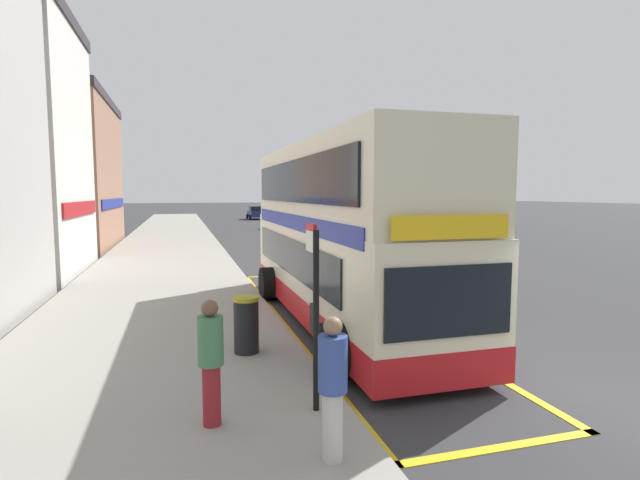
{
  "coord_description": "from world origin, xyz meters",
  "views": [
    {
      "loc": [
        -6.29,
        -5.03,
        3.22
      ],
      "look_at": [
        -2.55,
        7.97,
        1.91
      ],
      "focal_mm": 27.3,
      "sensor_mm": 36.0,
      "label": 1
    }
  ],
  "objects_px": {
    "parked_car_navy_across": "(256,213)",
    "pedestrian_further_back": "(211,358)",
    "pedestrian_waiting_near_sign": "(333,383)",
    "double_decker_bus": "(341,240)",
    "bus_stop_sign": "(315,301)",
    "parked_car_teal_distant": "(282,220)",
    "litter_bin": "(246,324)"
  },
  "relations": [
    {
      "from": "parked_car_navy_across",
      "to": "parked_car_teal_distant",
      "type": "bearing_deg",
      "value": -93.31
    },
    {
      "from": "pedestrian_further_back",
      "to": "double_decker_bus",
      "type": "bearing_deg",
      "value": 55.49
    },
    {
      "from": "bus_stop_sign",
      "to": "parked_car_teal_distant",
      "type": "height_order",
      "value": "bus_stop_sign"
    },
    {
      "from": "double_decker_bus",
      "to": "bus_stop_sign",
      "type": "xyz_separation_m",
      "value": [
        -2.05,
        -4.97,
        -0.36
      ]
    },
    {
      "from": "double_decker_bus",
      "to": "parked_car_teal_distant",
      "type": "height_order",
      "value": "double_decker_bus"
    },
    {
      "from": "parked_car_teal_distant",
      "to": "litter_bin",
      "type": "xyz_separation_m",
      "value": [
        -7.63,
        -33.98,
        -0.11
      ]
    },
    {
      "from": "double_decker_bus",
      "to": "parked_car_navy_across",
      "type": "height_order",
      "value": "double_decker_bus"
    },
    {
      "from": "parked_car_teal_distant",
      "to": "litter_bin",
      "type": "relative_size",
      "value": 3.82
    },
    {
      "from": "double_decker_bus",
      "to": "pedestrian_further_back",
      "type": "bearing_deg",
      "value": -124.51
    },
    {
      "from": "parked_car_navy_across",
      "to": "litter_bin",
      "type": "bearing_deg",
      "value": -101.36
    },
    {
      "from": "parked_car_navy_across",
      "to": "pedestrian_waiting_near_sign",
      "type": "bearing_deg",
      "value": -100.25
    },
    {
      "from": "pedestrian_waiting_near_sign",
      "to": "pedestrian_further_back",
      "type": "xyz_separation_m",
      "value": [
        -1.28,
        1.27,
        0.0
      ]
    },
    {
      "from": "litter_bin",
      "to": "parked_car_teal_distant",
      "type": "bearing_deg",
      "value": 77.35
    },
    {
      "from": "parked_car_navy_across",
      "to": "pedestrian_waiting_near_sign",
      "type": "relative_size",
      "value": 2.48
    },
    {
      "from": "double_decker_bus",
      "to": "pedestrian_waiting_near_sign",
      "type": "xyz_separation_m",
      "value": [
        -2.22,
        -6.36,
        -1.0
      ]
    },
    {
      "from": "parked_car_navy_across",
      "to": "bus_stop_sign",
      "type": "bearing_deg",
      "value": -100.26
    },
    {
      "from": "pedestrian_further_back",
      "to": "litter_bin",
      "type": "distance_m",
      "value": 2.99
    },
    {
      "from": "litter_bin",
      "to": "double_decker_bus",
      "type": "bearing_deg",
      "value": 40.08
    },
    {
      "from": "parked_car_teal_distant",
      "to": "pedestrian_waiting_near_sign",
      "type": "bearing_deg",
      "value": 80.58
    },
    {
      "from": "bus_stop_sign",
      "to": "parked_car_teal_distant",
      "type": "xyz_separation_m",
      "value": [
        7.01,
        36.7,
        -0.9
      ]
    },
    {
      "from": "parked_car_teal_distant",
      "to": "pedestrian_waiting_near_sign",
      "type": "relative_size",
      "value": 2.48
    },
    {
      "from": "parked_car_teal_distant",
      "to": "parked_car_navy_across",
      "type": "height_order",
      "value": "same"
    },
    {
      "from": "double_decker_bus",
      "to": "pedestrian_further_back",
      "type": "xyz_separation_m",
      "value": [
        -3.5,
        -5.09,
        -1.0
      ]
    },
    {
      "from": "pedestrian_further_back",
      "to": "litter_bin",
      "type": "relative_size",
      "value": 1.54
    },
    {
      "from": "double_decker_bus",
      "to": "bus_stop_sign",
      "type": "relative_size",
      "value": 3.89
    },
    {
      "from": "parked_car_teal_distant",
      "to": "bus_stop_sign",
      "type": "bearing_deg",
      "value": 80.44
    },
    {
      "from": "pedestrian_waiting_near_sign",
      "to": "litter_bin",
      "type": "relative_size",
      "value": 1.54
    },
    {
      "from": "double_decker_bus",
      "to": "pedestrian_waiting_near_sign",
      "type": "height_order",
      "value": "double_decker_bus"
    },
    {
      "from": "parked_car_navy_across",
      "to": "litter_bin",
      "type": "distance_m",
      "value": 51.27
    },
    {
      "from": "parked_car_navy_across",
      "to": "pedestrian_further_back",
      "type": "relative_size",
      "value": 2.48
    },
    {
      "from": "double_decker_bus",
      "to": "bus_stop_sign",
      "type": "bearing_deg",
      "value": -112.4
    },
    {
      "from": "parked_car_teal_distant",
      "to": "pedestrian_further_back",
      "type": "height_order",
      "value": "pedestrian_further_back"
    }
  ]
}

